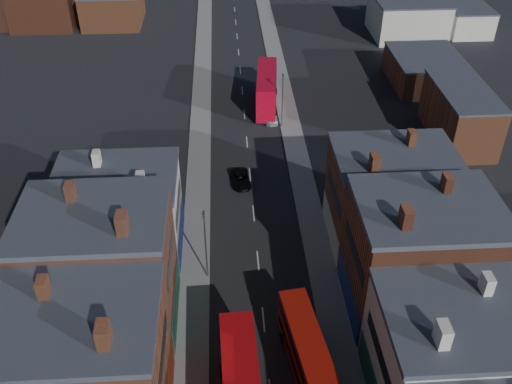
{
  "coord_description": "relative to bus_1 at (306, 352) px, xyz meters",
  "views": [
    {
      "loc": [
        -2.86,
        -11.66,
        40.55
      ],
      "look_at": [
        0.0,
        35.38,
        6.39
      ],
      "focal_mm": 40.0,
      "sensor_mm": 36.0,
      "label": 1
    }
  ],
  "objects": [
    {
      "name": "lamp_post_2",
      "position": [
        -8.31,
        11.79,
        2.29
      ],
      "size": [
        0.25,
        0.7,
        8.12
      ],
      "color": "slate",
      "rests_on": "ground"
    },
    {
      "name": "car_3",
      "position": [
        0.69,
        43.74,
        -1.79
      ],
      "size": [
        1.89,
        4.39,
        1.26
      ],
      "primitive_type": "imported",
      "rotation": [
        0.0,
        0.0,
        0.03
      ],
      "color": "#BCBCBC",
      "rests_on": "ground"
    },
    {
      "name": "pavement_west",
      "position": [
        -9.61,
        31.79,
        -2.36
      ],
      "size": [
        3.0,
        200.0,
        0.12
      ],
      "primitive_type": "cube",
      "color": "gray",
      "rests_on": "ground"
    },
    {
      "name": "lamp_post_3",
      "position": [
        2.09,
        41.79,
        2.29
      ],
      "size": [
        0.25,
        0.7,
        8.12
      ],
      "color": "slate",
      "rests_on": "ground"
    },
    {
      "name": "pavement_east",
      "position": [
        3.39,
        31.79,
        -2.36
      ],
      "size": [
        3.0,
        200.0,
        0.12
      ],
      "primitive_type": "cube",
      "color": "gray",
      "rests_on": "ground"
    },
    {
      "name": "bus_2",
      "position": [
        0.39,
        48.29,
        0.48
      ],
      "size": [
        4.03,
        12.64,
        5.37
      ],
      "rotation": [
        0.0,
        0.0,
        -0.1
      ],
      "color": "#BB081F",
      "rests_on": "ground"
    },
    {
      "name": "car_2",
      "position": [
        -4.31,
        27.93,
        -1.78
      ],
      "size": [
        2.57,
        4.81,
        1.28
      ],
      "primitive_type": "imported",
      "rotation": [
        0.0,
        0.0,
        0.1
      ],
      "color": "black",
      "rests_on": "ground"
    },
    {
      "name": "bus_1",
      "position": [
        0.0,
        0.0,
        0.0
      ],
      "size": [
        3.74,
        10.6,
        4.48
      ],
      "rotation": [
        0.0,
        0.0,
        0.14
      ],
      "color": "#A31309",
      "rests_on": "ground"
    }
  ]
}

